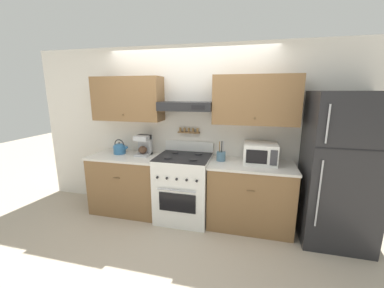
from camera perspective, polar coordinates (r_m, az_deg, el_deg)
The scene contains 10 objects.
ground_plane at distance 3.53m, azimuth -3.34°, elevation -19.63°, with size 16.00×16.00×0.00m, color #B2A38E.
wall_back at distance 3.60m, azimuth -0.56°, elevation 5.49°, with size 5.20×0.46×2.55m.
counter_left at distance 3.93m, azimuth -15.21°, elevation -9.04°, with size 1.10×0.65×0.91m.
counter_right at distance 3.48m, azimuth 13.89°, elevation -11.93°, with size 1.15×0.65×0.91m.
stove_range at distance 3.56m, azimuth -1.98°, elevation -10.41°, with size 0.76×0.70×1.13m.
refrigerator at distance 3.43m, azimuth 32.10°, elevation -5.25°, with size 0.79×0.76×1.89m.
tea_kettle at distance 3.90m, azimuth -17.15°, elevation -0.98°, with size 0.24×0.19×0.23m.
coffee_maker at distance 3.72m, azimuth -11.58°, elevation -0.24°, with size 0.21×0.25×0.31m.
microwave at distance 3.36m, azimuth 16.22°, elevation -2.15°, with size 0.44×0.41×0.28m.
utensil_crock at distance 3.38m, azimuth 7.04°, elevation -2.87°, with size 0.13×0.13×0.29m.
Camera 1 is at (0.90, -2.84, 1.89)m, focal length 22.00 mm.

